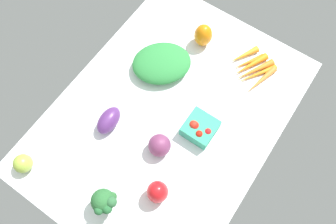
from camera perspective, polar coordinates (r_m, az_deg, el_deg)
tablecloth at (r=125.31cm, az=0.00°, el=-0.53°), size 104.00×76.00×2.00cm
bell_pepper_red at (r=111.69cm, az=-1.78°, el=-13.34°), size 8.46×8.46×9.71cm
bell_pepper_orange at (r=136.01cm, az=5.97°, el=12.80°), size 7.93×7.93×10.04cm
eggplant at (r=121.82cm, az=-10.00°, el=-1.38°), size 11.47×7.19×6.53cm
red_onion_center at (r=116.22cm, az=-1.45°, el=-5.64°), size 7.91×7.91×7.91cm
carrot_bunch at (r=135.49cm, az=14.04°, el=7.17°), size 20.21×18.36×2.86cm
broccoli_head at (r=111.38cm, az=-10.75°, el=-14.66°), size 8.58×8.45×10.27cm
leafy_greens_clump at (r=130.30cm, az=-1.08°, el=8.26°), size 28.84×28.85×6.72cm
heirloom_tomato_green at (r=125.23cm, az=-23.33°, el=-7.99°), size 6.50×6.50×6.50cm
berry_basket at (r=119.66cm, az=5.39°, el=-2.74°), size 10.77×10.77×6.70cm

